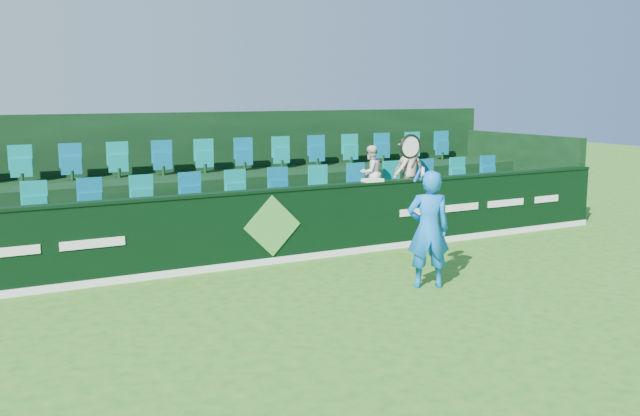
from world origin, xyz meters
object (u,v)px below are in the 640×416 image
spectator_left (371,173)px  drinks_bottle (423,173)px  spectator_right (409,167)px  towel (373,180)px  spectator_middle (409,170)px  tennis_player (428,228)px

spectator_left → drinks_bottle: 1.24m
spectator_right → drinks_bottle: 1.21m
spectator_left → towel: (-0.67, -1.12, 0.01)m
spectator_middle → drinks_bottle: spectator_middle is taller
spectator_middle → spectator_right: size_ratio=0.90×
spectator_right → spectator_left: bearing=-10.6°
spectator_left → spectator_right: spectator_right is taller
tennis_player → towel: tennis_player is taller
spectator_left → towel: 1.31m
spectator_middle → towel: (-1.67, -1.12, -0.01)m
spectator_left → towel: size_ratio=3.05×
spectator_right → towel: 2.00m
tennis_player → drinks_bottle: 3.26m
spectator_middle → tennis_player: bearing=64.6°
tennis_player → spectator_middle: (2.33, 3.75, 0.44)m
spectator_left → drinks_bottle: size_ratio=5.35×
spectator_left → drinks_bottle: spectator_left is taller
spectator_left → towel: spectator_left is taller
drinks_bottle → towel: bearing=180.0°
tennis_player → spectator_right: 4.44m
spectator_left → spectator_middle: bearing=167.0°
spectator_right → drinks_bottle: (-0.46, -1.12, 0.01)m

